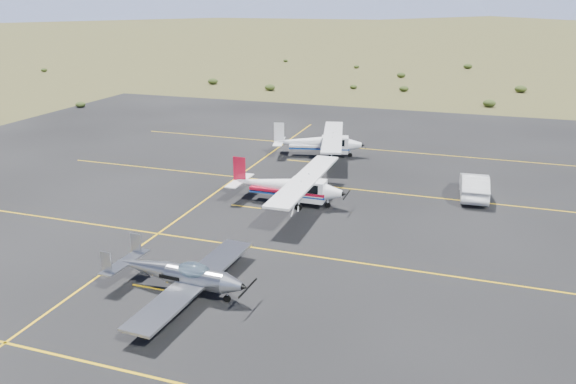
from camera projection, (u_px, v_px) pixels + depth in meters
The scene contains 6 objects.
ground at pixel (244, 265), 27.51m from camera, with size 1600.00×1600.00×0.00m, color #383D1C.
apron at pixel (289, 215), 33.78m from camera, with size 72.00×72.00×0.02m, color black.
aircraft_low_wing at pixel (181, 274), 24.57m from camera, with size 6.35×8.86×1.93m.
aircraft_cessna at pixel (289, 185), 35.29m from camera, with size 6.51×10.85×2.76m.
aircraft_plain at pixel (319, 142), 45.92m from camera, with size 6.94×10.83×2.74m.
sedan at pixel (474, 186), 36.57m from camera, with size 1.69×4.85×1.60m, color silver.
Camera 1 is at (10.01, -22.82, 12.39)m, focal length 35.00 mm.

